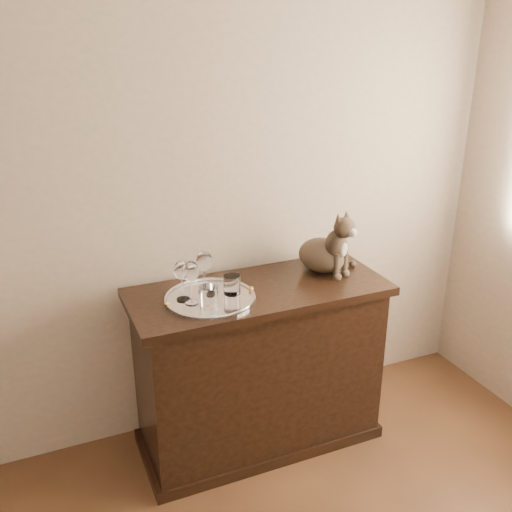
{
  "coord_description": "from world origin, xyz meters",
  "views": [
    {
      "loc": [
        -0.34,
        -0.24,
        1.96
      ],
      "look_at": [
        0.59,
        1.95,
        1.01
      ],
      "focal_mm": 40.0,
      "sensor_mm": 36.0,
      "label": 1
    }
  ],
  "objects_px": {
    "tumbler_c": "(232,285)",
    "cat": "(323,239)",
    "tumbler_b": "(209,297)",
    "wine_glass_a": "(182,280)",
    "wine_glass_b": "(204,272)",
    "sideboard": "(259,367)",
    "wine_glass_c": "(191,282)",
    "tray": "(210,299)"
  },
  "relations": [
    {
      "from": "wine_glass_a",
      "to": "tumbler_c",
      "type": "height_order",
      "value": "wine_glass_a"
    },
    {
      "from": "wine_glass_a",
      "to": "wine_glass_c",
      "type": "bearing_deg",
      "value": -59.51
    },
    {
      "from": "wine_glass_a",
      "to": "tumbler_b",
      "type": "relative_size",
      "value": 2.04
    },
    {
      "from": "tumbler_c",
      "to": "cat",
      "type": "height_order",
      "value": "cat"
    },
    {
      "from": "sideboard",
      "to": "tumbler_c",
      "type": "bearing_deg",
      "value": -171.23
    },
    {
      "from": "tumbler_b",
      "to": "tumbler_c",
      "type": "bearing_deg",
      "value": 30.46
    },
    {
      "from": "wine_glass_a",
      "to": "tumbler_c",
      "type": "bearing_deg",
      "value": -6.57
    },
    {
      "from": "wine_glass_a",
      "to": "wine_glass_c",
      "type": "xyz_separation_m",
      "value": [
        0.03,
        -0.04,
        0.0
      ]
    },
    {
      "from": "sideboard",
      "to": "wine_glass_c",
      "type": "height_order",
      "value": "wine_glass_c"
    },
    {
      "from": "wine_glass_b",
      "to": "tray",
      "type": "bearing_deg",
      "value": -90.59
    },
    {
      "from": "tumbler_b",
      "to": "tumbler_c",
      "type": "xyz_separation_m",
      "value": [
        0.13,
        0.08,
        -0.0
      ]
    },
    {
      "from": "tray",
      "to": "wine_glass_c",
      "type": "bearing_deg",
      "value": -173.34
    },
    {
      "from": "tray",
      "to": "wine_glass_b",
      "type": "relative_size",
      "value": 2.04
    },
    {
      "from": "wine_glass_b",
      "to": "cat",
      "type": "distance_m",
      "value": 0.61
    },
    {
      "from": "cat",
      "to": "tray",
      "type": "bearing_deg",
      "value": 168.8
    },
    {
      "from": "tray",
      "to": "tumbler_c",
      "type": "height_order",
      "value": "tumbler_c"
    },
    {
      "from": "wine_glass_b",
      "to": "wine_glass_c",
      "type": "relative_size",
      "value": 1.01
    },
    {
      "from": "tumbler_b",
      "to": "tumbler_c",
      "type": "distance_m",
      "value": 0.16
    },
    {
      "from": "wine_glass_b",
      "to": "tumbler_c",
      "type": "xyz_separation_m",
      "value": [
        0.11,
        -0.06,
        -0.05
      ]
    },
    {
      "from": "sideboard",
      "to": "tumbler_b",
      "type": "relative_size",
      "value": 13.3
    },
    {
      "from": "tumbler_c",
      "to": "wine_glass_c",
      "type": "bearing_deg",
      "value": -174.53
    },
    {
      "from": "sideboard",
      "to": "wine_glass_c",
      "type": "bearing_deg",
      "value": -173.13
    },
    {
      "from": "wine_glass_b",
      "to": "tumbler_c",
      "type": "bearing_deg",
      "value": -31.16
    },
    {
      "from": "wine_glass_a",
      "to": "wine_glass_b",
      "type": "distance_m",
      "value": 0.12
    },
    {
      "from": "tumbler_c",
      "to": "cat",
      "type": "xyz_separation_m",
      "value": [
        0.51,
        0.09,
        0.11
      ]
    },
    {
      "from": "sideboard",
      "to": "wine_glass_b",
      "type": "bearing_deg",
      "value": 170.28
    },
    {
      "from": "wine_glass_a",
      "to": "tumbler_c",
      "type": "xyz_separation_m",
      "value": [
        0.22,
        -0.03,
        -0.05
      ]
    },
    {
      "from": "wine_glass_c",
      "to": "tumbler_b",
      "type": "xyz_separation_m",
      "value": [
        0.06,
        -0.06,
        -0.05
      ]
    },
    {
      "from": "wine_glass_b",
      "to": "wine_glass_c",
      "type": "bearing_deg",
      "value": -136.7
    },
    {
      "from": "tumbler_b",
      "to": "cat",
      "type": "distance_m",
      "value": 0.67
    },
    {
      "from": "wine_glass_b",
      "to": "sideboard",
      "type": "bearing_deg",
      "value": -9.72
    },
    {
      "from": "sideboard",
      "to": "wine_glass_b",
      "type": "xyz_separation_m",
      "value": [
        -0.25,
        0.04,
        0.53
      ]
    },
    {
      "from": "tray",
      "to": "tumbler_b",
      "type": "distance_m",
      "value": 0.09
    },
    {
      "from": "wine_glass_c",
      "to": "sideboard",
      "type": "bearing_deg",
      "value": 6.87
    },
    {
      "from": "tray",
      "to": "cat",
      "type": "distance_m",
      "value": 0.64
    },
    {
      "from": "tray",
      "to": "tumbler_b",
      "type": "bearing_deg",
      "value": -111.91
    },
    {
      "from": "sideboard",
      "to": "tumbler_b",
      "type": "bearing_deg",
      "value": -159.86
    },
    {
      "from": "wine_glass_c",
      "to": "tumbler_c",
      "type": "relative_size",
      "value": 2.24
    },
    {
      "from": "wine_glass_c",
      "to": "cat",
      "type": "xyz_separation_m",
      "value": [
        0.7,
        0.11,
        0.06
      ]
    },
    {
      "from": "wine_glass_a",
      "to": "tumbler_c",
      "type": "relative_size",
      "value": 2.13
    },
    {
      "from": "tumbler_b",
      "to": "cat",
      "type": "relative_size",
      "value": 0.28
    },
    {
      "from": "wine_glass_c",
      "to": "wine_glass_b",
      "type": "bearing_deg",
      "value": 43.3
    }
  ]
}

